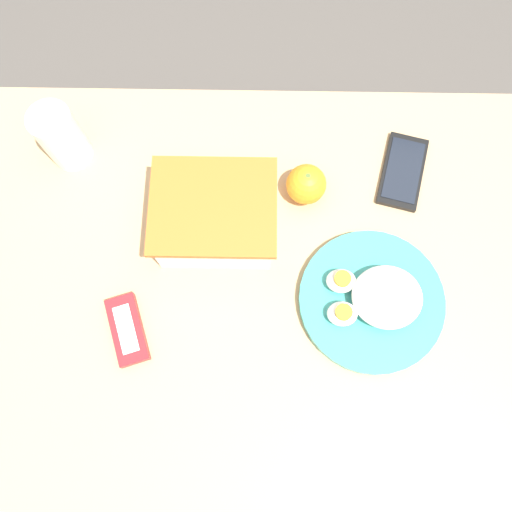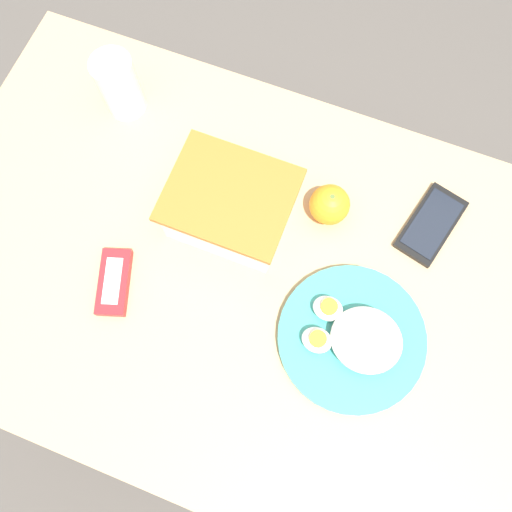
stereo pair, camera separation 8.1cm
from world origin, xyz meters
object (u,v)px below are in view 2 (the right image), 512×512
(food_container, at_px, (231,207))
(orange_fruit, at_px, (330,205))
(candy_bar, at_px, (114,282))
(rice_plate, at_px, (354,338))
(cell_phone, at_px, (431,224))
(drinking_glass, at_px, (119,85))

(food_container, xyz_separation_m, orange_fruit, (0.15, 0.07, -0.01))
(food_container, xyz_separation_m, candy_bar, (-0.14, -0.18, -0.03))
(food_container, bearing_deg, rice_plate, -26.24)
(orange_fruit, bearing_deg, candy_bar, -139.29)
(food_container, height_order, cell_phone, food_container)
(food_container, bearing_deg, orange_fruit, 23.70)
(orange_fruit, relative_size, drinking_glass, 0.58)
(food_container, relative_size, drinking_glass, 1.68)
(orange_fruit, distance_m, rice_plate, 0.22)
(food_container, bearing_deg, cell_phone, 18.25)
(drinking_glass, bearing_deg, food_container, -27.12)
(food_container, bearing_deg, candy_bar, -127.05)
(orange_fruit, bearing_deg, rice_plate, -60.88)
(rice_plate, bearing_deg, cell_phone, 74.18)
(rice_plate, xyz_separation_m, candy_bar, (-0.39, -0.05, -0.01))
(cell_phone, height_order, drinking_glass, drinking_glass)
(drinking_glass, bearing_deg, orange_fruit, -9.48)
(rice_plate, distance_m, cell_phone, 0.24)
(rice_plate, distance_m, drinking_glass, 0.58)
(orange_fruit, xyz_separation_m, rice_plate, (0.11, -0.19, -0.01))
(rice_plate, distance_m, candy_bar, 0.40)
(cell_phone, bearing_deg, candy_bar, -148.02)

